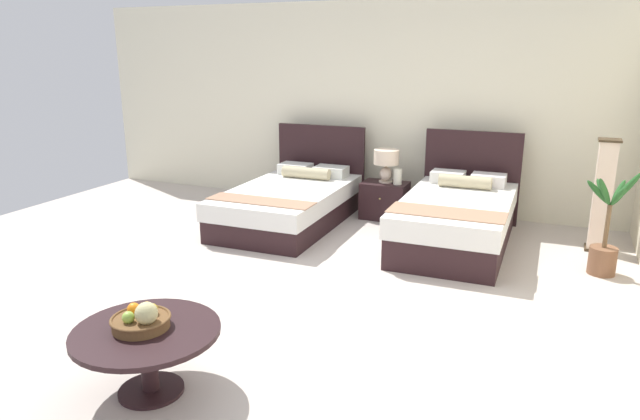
{
  "coord_description": "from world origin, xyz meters",
  "views": [
    {
      "loc": [
        2.08,
        -4.49,
        2.17
      ],
      "look_at": [
        -0.07,
        0.54,
        0.63
      ],
      "focal_mm": 32.33,
      "sensor_mm": 36.0,
      "label": 1
    }
  ],
  "objects_px": {
    "nightstand": "(385,200)",
    "potted_palm": "(605,242)",
    "loose_apple": "(147,307)",
    "floor_lamp_corner": "(602,196)",
    "bed_near_corner": "(457,218)",
    "fruit_bowl": "(142,319)",
    "vase": "(398,177)",
    "coffee_table": "(147,342)",
    "bed_near_window": "(291,202)",
    "table_lamp": "(386,161)"
  },
  "relations": [
    {
      "from": "nightstand",
      "to": "potted_palm",
      "type": "bearing_deg",
      "value": -22.04
    },
    {
      "from": "loose_apple",
      "to": "floor_lamp_corner",
      "type": "relative_size",
      "value": 0.06
    },
    {
      "from": "bed_near_corner",
      "to": "fruit_bowl",
      "type": "xyz_separation_m",
      "value": [
        -1.31,
        -3.77,
        0.2
      ]
    },
    {
      "from": "vase",
      "to": "coffee_table",
      "type": "xyz_separation_m",
      "value": [
        -0.39,
        -4.42,
        -0.22
      ]
    },
    {
      "from": "nightstand",
      "to": "fruit_bowl",
      "type": "relative_size",
      "value": 1.54
    },
    {
      "from": "bed_near_window",
      "to": "fruit_bowl",
      "type": "xyz_separation_m",
      "value": [
        0.79,
        -3.78,
        0.24
      ]
    },
    {
      "from": "coffee_table",
      "to": "bed_near_window",
      "type": "bearing_deg",
      "value": 102.26
    },
    {
      "from": "fruit_bowl",
      "to": "potted_palm",
      "type": "height_order",
      "value": "potted_palm"
    },
    {
      "from": "nightstand",
      "to": "floor_lamp_corner",
      "type": "height_order",
      "value": "floor_lamp_corner"
    },
    {
      "from": "nightstand",
      "to": "coffee_table",
      "type": "relative_size",
      "value": 0.63
    },
    {
      "from": "bed_near_window",
      "to": "nightstand",
      "type": "distance_m",
      "value": 1.24
    },
    {
      "from": "loose_apple",
      "to": "fruit_bowl",
      "type": "bearing_deg",
      "value": -57.46
    },
    {
      "from": "bed_near_corner",
      "to": "coffee_table",
      "type": "xyz_separation_m",
      "value": [
        -1.28,
        -3.77,
        0.05
      ]
    },
    {
      "from": "potted_palm",
      "to": "nightstand",
      "type": "bearing_deg",
      "value": 157.96
    },
    {
      "from": "potted_palm",
      "to": "table_lamp",
      "type": "bearing_deg",
      "value": 157.57
    },
    {
      "from": "table_lamp",
      "to": "coffee_table",
      "type": "bearing_deg",
      "value": -92.76
    },
    {
      "from": "bed_near_corner",
      "to": "loose_apple",
      "type": "relative_size",
      "value": 31.12
    },
    {
      "from": "bed_near_corner",
      "to": "fruit_bowl",
      "type": "relative_size",
      "value": 5.7
    },
    {
      "from": "coffee_table",
      "to": "fruit_bowl",
      "type": "height_order",
      "value": "fruit_bowl"
    },
    {
      "from": "nightstand",
      "to": "floor_lamp_corner",
      "type": "relative_size",
      "value": 0.47
    },
    {
      "from": "coffee_table",
      "to": "floor_lamp_corner",
      "type": "height_order",
      "value": "floor_lamp_corner"
    },
    {
      "from": "table_lamp",
      "to": "vase",
      "type": "height_order",
      "value": "table_lamp"
    },
    {
      "from": "coffee_table",
      "to": "potted_palm",
      "type": "xyz_separation_m",
      "value": [
        2.78,
        3.42,
        -0.02
      ]
    },
    {
      "from": "vase",
      "to": "loose_apple",
      "type": "relative_size",
      "value": 2.99
    },
    {
      "from": "vase",
      "to": "floor_lamp_corner",
      "type": "distance_m",
      "value": 2.38
    },
    {
      "from": "bed_near_window",
      "to": "vase",
      "type": "bearing_deg",
      "value": 27.74
    },
    {
      "from": "loose_apple",
      "to": "potted_palm",
      "type": "distance_m",
      "value": 4.36
    },
    {
      "from": "floor_lamp_corner",
      "to": "bed_near_window",
      "type": "bearing_deg",
      "value": -173.54
    },
    {
      "from": "bed_near_corner",
      "to": "coffee_table",
      "type": "relative_size",
      "value": 2.31
    },
    {
      "from": "bed_near_window",
      "to": "table_lamp",
      "type": "xyz_separation_m",
      "value": [
        1.04,
        0.7,
        0.49
      ]
    },
    {
      "from": "nightstand",
      "to": "fruit_bowl",
      "type": "xyz_separation_m",
      "value": [
        -0.24,
        -4.46,
        0.27
      ]
    },
    {
      "from": "coffee_table",
      "to": "potted_palm",
      "type": "distance_m",
      "value": 4.41
    },
    {
      "from": "coffee_table",
      "to": "bed_near_corner",
      "type": "bearing_deg",
      "value": 71.27
    },
    {
      "from": "table_lamp",
      "to": "nightstand",
      "type": "bearing_deg",
      "value": -90.0
    },
    {
      "from": "vase",
      "to": "floor_lamp_corner",
      "type": "relative_size",
      "value": 0.17
    },
    {
      "from": "table_lamp",
      "to": "fruit_bowl",
      "type": "xyz_separation_m",
      "value": [
        -0.24,
        -4.48,
        -0.25
      ]
    },
    {
      "from": "bed_near_window",
      "to": "floor_lamp_corner",
      "type": "height_order",
      "value": "floor_lamp_corner"
    },
    {
      "from": "vase",
      "to": "potted_palm",
      "type": "bearing_deg",
      "value": -22.68
    },
    {
      "from": "bed_near_window",
      "to": "vase",
      "type": "distance_m",
      "value": 1.41
    },
    {
      "from": "table_lamp",
      "to": "fruit_bowl",
      "type": "height_order",
      "value": "table_lamp"
    },
    {
      "from": "bed_near_corner",
      "to": "loose_apple",
      "type": "height_order",
      "value": "bed_near_corner"
    },
    {
      "from": "bed_near_window",
      "to": "bed_near_corner",
      "type": "bearing_deg",
      "value": -0.27
    },
    {
      "from": "bed_near_corner",
      "to": "potted_palm",
      "type": "distance_m",
      "value": 1.54
    },
    {
      "from": "coffee_table",
      "to": "table_lamp",
      "type": "bearing_deg",
      "value": 87.24
    },
    {
      "from": "nightstand",
      "to": "vase",
      "type": "distance_m",
      "value": 0.39
    },
    {
      "from": "nightstand",
      "to": "potted_palm",
      "type": "relative_size",
      "value": 0.55
    },
    {
      "from": "floor_lamp_corner",
      "to": "coffee_table",
      "type": "bearing_deg",
      "value": -123.34
    },
    {
      "from": "bed_near_window",
      "to": "loose_apple",
      "type": "xyz_separation_m",
      "value": [
        0.66,
        -3.57,
        0.21
      ]
    },
    {
      "from": "loose_apple",
      "to": "floor_lamp_corner",
      "type": "height_order",
      "value": "floor_lamp_corner"
    },
    {
      "from": "bed_near_window",
      "to": "floor_lamp_corner",
      "type": "relative_size",
      "value": 1.81
    }
  ]
}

